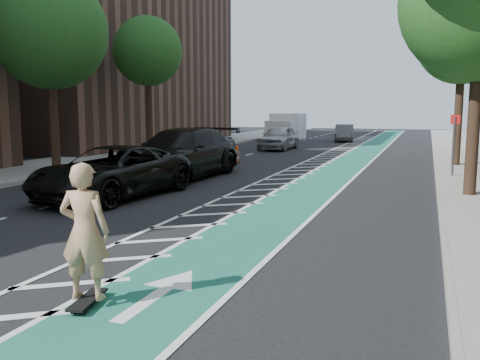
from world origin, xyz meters
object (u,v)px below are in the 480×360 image
at_px(skateboarder, 85,231).
at_px(barrel_a, 119,173).
at_px(suv_far, 181,153).
at_px(suv_near, 113,172).

height_order(skateboarder, barrel_a, skateboarder).
distance_m(skateboarder, barrel_a, 11.72).
xyz_separation_m(skateboarder, suv_far, (-4.70, 12.21, -0.10)).
bearing_deg(skateboarder, barrel_a, -70.94).
xyz_separation_m(skateboarder, barrel_a, (-6.10, 9.98, -0.67)).
bearing_deg(barrel_a, suv_near, -60.08).
bearing_deg(suv_far, skateboarder, -66.79).
relative_size(skateboarder, suv_near, 0.34).
distance_m(suv_near, barrel_a, 2.83).
height_order(skateboarder, suv_far, skateboarder).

